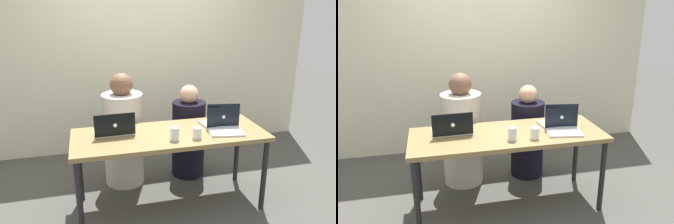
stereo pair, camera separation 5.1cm
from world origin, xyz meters
TOP-DOWN VIEW (x-y plane):
  - ground_plane at (0.00, 0.00)m, footprint 12.00×12.00m
  - back_wall at (0.00, 1.49)m, footprint 4.56×0.10m
  - desk at (0.00, 0.00)m, footprint 1.75×0.67m
  - person_on_left at (-0.36, 0.56)m, footprint 0.52×0.52m
  - person_on_right at (0.36, 0.56)m, footprint 0.36×0.36m
  - laptop_back_left at (-0.49, 0.09)m, footprint 0.37×0.26m
  - laptop_front_right at (0.51, -0.07)m, footprint 0.34×0.30m
  - laptop_back_right at (0.51, 0.08)m, footprint 0.34×0.25m
  - water_glass_center at (-0.00, -0.17)m, footprint 0.08×0.08m
  - water_glass_right at (0.20, -0.18)m, footprint 0.08×0.08m

SIDE VIEW (x-z plane):
  - ground_plane at x=0.00m, z-range 0.00..0.00m
  - person_on_right at x=0.36m, z-range -0.06..0.98m
  - person_on_left at x=-0.36m, z-range -0.07..1.14m
  - desk at x=0.00m, z-range 0.30..1.05m
  - water_glass_right at x=0.20m, z-range 0.74..0.84m
  - laptop_back_right at x=0.51m, z-range 0.69..0.89m
  - laptop_back_left at x=-0.49m, z-range 0.68..0.90m
  - water_glass_center at x=0.00m, z-range 0.74..0.85m
  - laptop_front_right at x=0.51m, z-range 0.68..0.91m
  - back_wall at x=0.00m, z-range 0.00..2.64m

